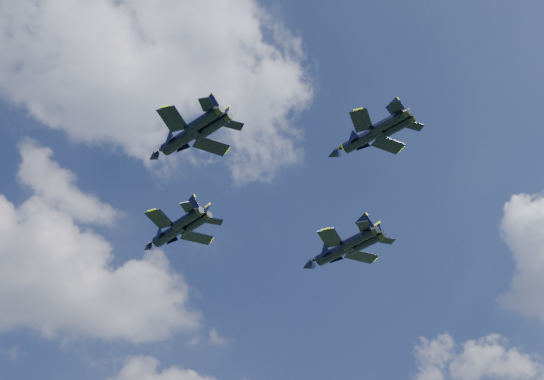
{
  "coord_description": "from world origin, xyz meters",
  "views": [
    {
      "loc": [
        -20.62,
        -72.98,
        5.45
      ],
      "look_at": [
        1.01,
        -1.42,
        62.06
      ],
      "focal_mm": 45.0,
      "sensor_mm": 36.0,
      "label": 1
    }
  ],
  "objects": [
    {
      "name": "jet_right",
      "position": [
        13.91,
        8.97,
        60.35
      ],
      "size": [
        11.81,
        15.92,
        3.86
      ],
      "rotation": [
        0.0,
        0.0,
        0.5
      ],
      "color": "black"
    },
    {
      "name": "jet_lead",
      "position": [
        -10.59,
        15.2,
        63.01
      ],
      "size": [
        11.54,
        15.62,
        3.77
      ],
      "rotation": [
        0.0,
        0.0,
        0.49
      ],
      "color": "black"
    },
    {
      "name": "jet_slot",
      "position": [
        9.48,
        -13.08,
        63.59
      ],
      "size": [
        10.14,
        13.13,
        3.24
      ],
      "rotation": [
        0.0,
        0.0,
        0.57
      ],
      "color": "black"
    },
    {
      "name": "jet_left",
      "position": [
        -13.01,
        -6.91,
        62.96
      ],
      "size": [
        11.06,
        14.41,
        3.55
      ],
      "rotation": [
        0.0,
        0.0,
        0.56
      ],
      "color": "black"
    }
  ]
}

